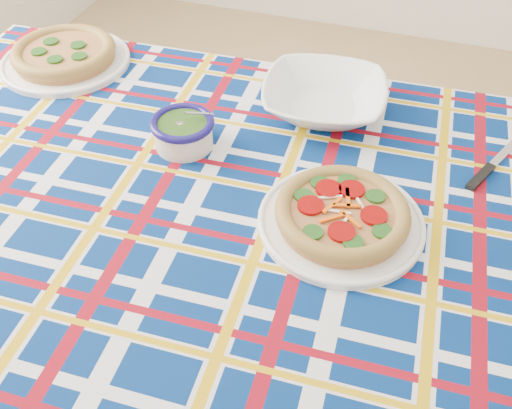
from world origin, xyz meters
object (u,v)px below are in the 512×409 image
(dining_table, at_px, (236,229))
(serving_bowl, at_px, (324,98))
(pesto_bowl, at_px, (183,130))
(main_focaccia_plate, at_px, (342,213))

(dining_table, bearing_deg, serving_bowl, 73.08)
(pesto_bowl, xyz_separation_m, serving_bowl, (0.26, 0.22, -0.01))
(dining_table, height_order, serving_bowl, serving_bowl)
(serving_bowl, bearing_deg, main_focaccia_plate, -71.25)
(dining_table, distance_m, serving_bowl, 0.38)
(serving_bowl, bearing_deg, pesto_bowl, -138.83)
(dining_table, distance_m, main_focaccia_plate, 0.24)
(pesto_bowl, bearing_deg, main_focaccia_plate, -19.07)
(pesto_bowl, relative_size, serving_bowl, 0.49)
(pesto_bowl, height_order, serving_bowl, pesto_bowl)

